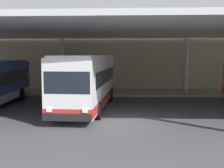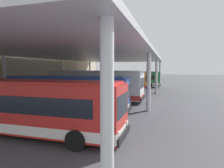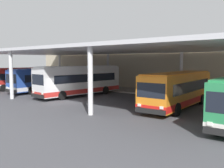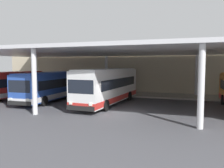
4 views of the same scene
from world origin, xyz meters
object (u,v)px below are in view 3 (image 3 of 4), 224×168
bus_middle_bay (80,80)px  bench_waiting (221,94)px  bus_nearest_bay (20,78)px  bus_second_bay (46,79)px  bus_far_bay (178,89)px

bus_middle_bay → bench_waiting: bearing=29.1°
bus_nearest_bay → bus_middle_bay: 12.20m
bus_second_bay → bus_middle_bay: (6.80, 0.07, 0.19)m
bench_waiting → bus_middle_bay: bearing=-150.9°
bus_nearest_bay → bus_far_bay: (24.50, 1.52, 0.00)m
bus_nearest_bay → bus_far_bay: bearing=3.6°
bus_nearest_bay → bench_waiting: bus_nearest_bay is taller
bus_middle_bay → bus_second_bay: bearing=-179.4°
bus_middle_bay → bench_waiting: size_ratio=6.35×
bus_nearest_bay → bus_middle_bay: bus_middle_bay is taller
bus_middle_bay → bus_far_bay: bearing=2.7°
bus_second_bay → bus_nearest_bay: bearing=-170.8°
bus_second_bay → bench_waiting: 22.14m
bus_nearest_bay → bus_far_bay: 24.55m
bus_middle_bay → bus_far_bay: (12.34, 0.58, -0.19)m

